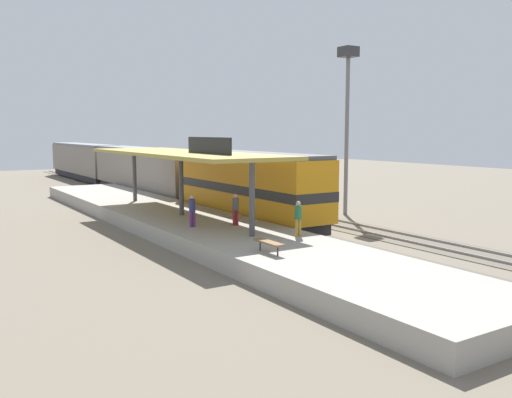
# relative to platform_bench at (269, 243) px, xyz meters

# --- Properties ---
(ground_plane) EXTENTS (120.00, 120.00, 0.00)m
(ground_plane) POSITION_rel_platform_bench_xyz_m (8.00, 11.55, -1.34)
(ground_plane) COLOR #706656
(track_near) EXTENTS (3.20, 110.00, 0.16)m
(track_near) POSITION_rel_platform_bench_xyz_m (6.00, 11.55, -1.31)
(track_near) COLOR #5F5649
(track_near) RESTS_ON ground
(track_far) EXTENTS (3.20, 110.00, 0.16)m
(track_far) POSITION_rel_platform_bench_xyz_m (10.60, 11.55, -1.31)
(track_far) COLOR #5F5649
(track_far) RESTS_ON ground
(platform) EXTENTS (6.00, 44.00, 0.90)m
(platform) POSITION_rel_platform_bench_xyz_m (1.40, 11.55, -0.89)
(platform) COLOR #9E998E
(platform) RESTS_ON ground
(station_canopy) EXTENTS (5.20, 18.00, 4.70)m
(station_canopy) POSITION_rel_platform_bench_xyz_m (1.40, 11.46, 3.19)
(station_canopy) COLOR #47474C
(station_canopy) RESTS_ON platform
(platform_bench) EXTENTS (0.44, 1.70, 0.50)m
(platform_bench) POSITION_rel_platform_bench_xyz_m (0.00, 0.00, 0.00)
(platform_bench) COLOR #333338
(platform_bench) RESTS_ON platform
(locomotive) EXTENTS (2.93, 14.43, 4.44)m
(locomotive) POSITION_rel_platform_bench_xyz_m (6.00, 11.46, 1.07)
(locomotive) COLOR #28282D
(locomotive) RESTS_ON track_near
(passenger_carriage_front) EXTENTS (2.90, 20.00, 4.24)m
(passenger_carriage_front) POSITION_rel_platform_bench_xyz_m (6.00, 29.46, 0.97)
(passenger_carriage_front) COLOR #28282D
(passenger_carriage_front) RESTS_ON track_near
(passenger_carriage_rear) EXTENTS (2.90, 20.00, 4.24)m
(passenger_carriage_rear) POSITION_rel_platform_bench_xyz_m (6.00, 50.26, 0.97)
(passenger_carriage_rear) COLOR #28282D
(passenger_carriage_rear) RESTS_ON track_near
(light_mast) EXTENTS (1.10, 1.10, 11.70)m
(light_mast) POSITION_rel_platform_bench_xyz_m (13.80, 10.84, 7.05)
(light_mast) COLOR slate
(light_mast) RESTS_ON ground
(person_waiting) EXTENTS (0.34, 0.34, 1.71)m
(person_waiting) POSITION_rel_platform_bench_xyz_m (3.23, 2.32, 0.51)
(person_waiting) COLOR olive
(person_waiting) RESTS_ON platform
(person_walking) EXTENTS (0.34, 0.34, 1.71)m
(person_walking) POSITION_rel_platform_bench_xyz_m (0.10, 7.39, 0.51)
(person_walking) COLOR #663375
(person_walking) RESTS_ON platform
(person_boarding) EXTENTS (0.34, 0.34, 1.71)m
(person_boarding) POSITION_rel_platform_bench_xyz_m (2.27, 6.60, 0.51)
(person_boarding) COLOR maroon
(person_boarding) RESTS_ON platform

